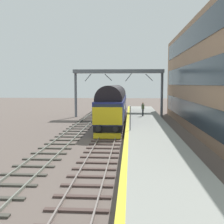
% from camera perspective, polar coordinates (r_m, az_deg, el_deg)
% --- Properties ---
extents(ground_plane, '(140.00, 140.00, 0.00)m').
position_cam_1_polar(ground_plane, '(26.96, -0.60, -4.62)').
color(ground_plane, '#61534C').
rests_on(ground_plane, ground).
extents(track_main, '(2.50, 60.00, 0.15)m').
position_cam_1_polar(track_main, '(26.95, -0.60, -4.50)').
color(track_main, gray).
rests_on(track_main, ground).
extents(track_adjacent_west, '(2.50, 60.00, 0.15)m').
position_cam_1_polar(track_adjacent_west, '(27.46, -8.11, -4.37)').
color(track_adjacent_west, gray).
rests_on(track_adjacent_west, ground).
extents(station_platform, '(4.00, 44.00, 1.01)m').
position_cam_1_polar(station_platform, '(26.85, 7.10, -3.62)').
color(station_platform, gray).
rests_on(station_platform, ground).
extents(station_building, '(5.94, 35.17, 11.15)m').
position_cam_1_polar(station_building, '(29.96, 21.17, 6.75)').
color(station_building, '#9B795F').
rests_on(station_building, ground).
extents(diesel_locomotive, '(2.74, 18.71, 4.68)m').
position_cam_1_polar(diesel_locomotive, '(33.70, 0.32, 1.71)').
color(diesel_locomotive, black).
rests_on(diesel_locomotive, ground).
extents(platform_number_sign, '(0.10, 0.44, 2.06)m').
position_cam_1_polar(platform_number_sign, '(23.21, 3.68, -0.40)').
color(platform_number_sign, slate).
rests_on(platform_number_sign, station_platform).
extents(waiting_passenger, '(0.44, 0.48, 1.64)m').
position_cam_1_polar(waiting_passenger, '(33.79, 6.27, 0.84)').
color(waiting_passenger, '#2B3033').
rests_on(waiting_passenger, station_platform).
extents(overhead_footbridge, '(12.89, 2.00, 6.88)m').
position_cam_1_polar(overhead_footbridge, '(40.82, 1.30, 7.67)').
color(overhead_footbridge, slate).
rests_on(overhead_footbridge, ground).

